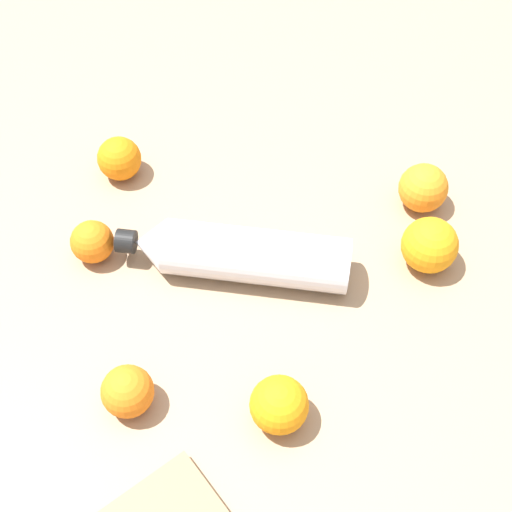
{
  "coord_description": "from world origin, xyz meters",
  "views": [
    {
      "loc": [
        0.53,
        -0.29,
        0.84
      ],
      "look_at": [
        0.01,
        0.02,
        0.04
      ],
      "focal_mm": 50.42,
      "sensor_mm": 36.0,
      "label": 1
    }
  ],
  "objects_px": {
    "orange_5": "(128,391)",
    "water_bottle": "(239,254)",
    "orange_2": "(92,242)",
    "orange_0": "(279,405)",
    "orange_1": "(423,188)",
    "orange_4": "(430,245)",
    "orange_3": "(119,159)"
  },
  "relations": [
    {
      "from": "orange_2",
      "to": "orange_5",
      "type": "height_order",
      "value": "orange_5"
    },
    {
      "from": "orange_4",
      "to": "orange_2",
      "type": "bearing_deg",
      "value": -121.86
    },
    {
      "from": "water_bottle",
      "to": "orange_2",
      "type": "bearing_deg",
      "value": 0.52
    },
    {
      "from": "orange_5",
      "to": "water_bottle",
      "type": "bearing_deg",
      "value": 116.74
    },
    {
      "from": "water_bottle",
      "to": "orange_2",
      "type": "distance_m",
      "value": 0.21
    },
    {
      "from": "water_bottle",
      "to": "orange_0",
      "type": "distance_m",
      "value": 0.23
    },
    {
      "from": "orange_0",
      "to": "orange_3",
      "type": "distance_m",
      "value": 0.48
    },
    {
      "from": "orange_1",
      "to": "orange_4",
      "type": "distance_m",
      "value": 0.11
    },
    {
      "from": "orange_1",
      "to": "orange_2",
      "type": "height_order",
      "value": "orange_1"
    },
    {
      "from": "water_bottle",
      "to": "orange_4",
      "type": "bearing_deg",
      "value": -168.71
    },
    {
      "from": "orange_0",
      "to": "orange_5",
      "type": "height_order",
      "value": "orange_0"
    },
    {
      "from": "orange_2",
      "to": "orange_5",
      "type": "bearing_deg",
      "value": -12.37
    },
    {
      "from": "orange_5",
      "to": "orange_2",
      "type": "bearing_deg",
      "value": 167.63
    },
    {
      "from": "orange_3",
      "to": "orange_4",
      "type": "distance_m",
      "value": 0.49
    },
    {
      "from": "orange_4",
      "to": "orange_0",
      "type": "bearing_deg",
      "value": -72.2
    },
    {
      "from": "orange_0",
      "to": "orange_1",
      "type": "height_order",
      "value": "orange_1"
    },
    {
      "from": "orange_5",
      "to": "orange_1",
      "type": "bearing_deg",
      "value": 98.79
    },
    {
      "from": "orange_3",
      "to": "orange_0",
      "type": "bearing_deg",
      "value": -0.19
    },
    {
      "from": "water_bottle",
      "to": "orange_5",
      "type": "height_order",
      "value": "water_bottle"
    },
    {
      "from": "orange_1",
      "to": "orange_2",
      "type": "relative_size",
      "value": 1.19
    },
    {
      "from": "water_bottle",
      "to": "orange_1",
      "type": "bearing_deg",
      "value": -147.33
    },
    {
      "from": "water_bottle",
      "to": "orange_3",
      "type": "relative_size",
      "value": 4.25
    },
    {
      "from": "orange_3",
      "to": "orange_5",
      "type": "relative_size",
      "value": 1.04
    },
    {
      "from": "orange_4",
      "to": "orange_5",
      "type": "relative_size",
      "value": 1.21
    },
    {
      "from": "orange_5",
      "to": "orange_3",
      "type": "bearing_deg",
      "value": 157.63
    },
    {
      "from": "orange_4",
      "to": "orange_3",
      "type": "bearing_deg",
      "value": -141.22
    },
    {
      "from": "orange_0",
      "to": "orange_5",
      "type": "xyz_separation_m",
      "value": [
        -0.11,
        -0.15,
        -0.0
      ]
    },
    {
      "from": "orange_1",
      "to": "orange_2",
      "type": "distance_m",
      "value": 0.49
    },
    {
      "from": "orange_1",
      "to": "orange_4",
      "type": "relative_size",
      "value": 0.92
    },
    {
      "from": "orange_3",
      "to": "orange_1",
      "type": "bearing_deg",
      "value": 51.86
    },
    {
      "from": "orange_0",
      "to": "orange_2",
      "type": "relative_size",
      "value": 1.17
    },
    {
      "from": "orange_4",
      "to": "orange_5",
      "type": "height_order",
      "value": "orange_4"
    }
  ]
}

